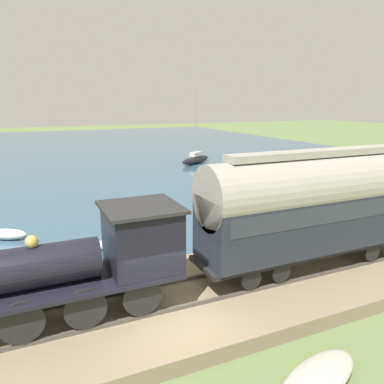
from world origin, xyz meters
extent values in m
plane|color=#607542|center=(0.00, 0.00, 0.00)|extent=(200.00, 200.00, 0.00)
cube|color=#38566B|center=(44.68, 0.00, 0.00)|extent=(80.00, 80.00, 0.01)
cube|color=#84755B|center=(1.38, 0.00, 0.24)|extent=(5.99, 56.00, 0.49)
cube|color=#4C4742|center=(0.53, 0.00, 0.55)|extent=(0.07, 54.88, 0.12)
cube|color=#4C4742|center=(2.23, 0.00, 0.55)|extent=(0.07, 54.88, 0.12)
cylinder|color=black|center=(0.53, 0.69, 1.19)|extent=(0.12, 1.17, 1.17)
cylinder|color=black|center=(2.23, 0.69, 1.19)|extent=(0.12, 1.17, 1.17)
cylinder|color=black|center=(0.53, 2.30, 1.19)|extent=(0.12, 1.17, 1.17)
cylinder|color=black|center=(2.23, 2.30, 1.19)|extent=(0.12, 1.17, 1.17)
cylinder|color=black|center=(0.53, 3.90, 1.19)|extent=(0.12, 1.17, 1.17)
cylinder|color=black|center=(2.23, 3.90, 1.19)|extent=(0.12, 1.17, 1.17)
cube|color=black|center=(1.38, 2.30, 1.66)|extent=(2.20, 5.85, 0.12)
cylinder|color=black|center=(1.38, 3.47, 2.31)|extent=(1.18, 3.51, 1.18)
sphere|color=tan|center=(1.38, 3.47, 3.04)|extent=(0.36, 0.36, 0.36)
cube|color=black|center=(1.38, 0.40, 2.66)|extent=(2.10, 2.05, 1.88)
cube|color=#282828|center=(1.38, 0.40, 3.65)|extent=(2.30, 2.29, 0.10)
cylinder|color=black|center=(2.23, -9.84, 0.99)|extent=(0.12, 0.76, 0.76)
cylinder|color=black|center=(0.53, -8.63, 0.99)|extent=(0.12, 0.76, 0.76)
cylinder|color=black|center=(2.23, -8.63, 0.99)|extent=(0.12, 0.76, 0.76)
cylinder|color=black|center=(0.53, -4.26, 0.99)|extent=(0.12, 0.76, 0.76)
cylinder|color=black|center=(2.23, -4.26, 0.99)|extent=(0.12, 0.76, 0.76)
cylinder|color=black|center=(0.53, -3.05, 0.99)|extent=(0.12, 0.76, 0.76)
cylinder|color=black|center=(2.23, -3.05, 0.99)|extent=(0.12, 0.76, 0.76)
cube|color=black|center=(1.38, -6.44, 1.29)|extent=(1.93, 9.70, 0.16)
cube|color=#232833|center=(1.38, -6.44, 2.51)|extent=(2.15, 9.31, 2.28)
cube|color=#2D333D|center=(1.38, -6.44, 2.91)|extent=(2.18, 8.73, 0.64)
cylinder|color=gray|center=(1.38, -6.44, 3.65)|extent=(2.25, 9.31, 2.25)
cube|color=gray|center=(1.38, -6.44, 4.90)|extent=(0.75, 7.76, 0.24)
ellipsoid|color=black|center=(28.27, -13.82, 0.41)|extent=(3.81, 4.93, 0.81)
cylinder|color=#9E8460|center=(28.27, -13.82, 4.36)|extent=(0.10, 0.10, 7.07)
cube|color=silver|center=(28.27, -13.82, 1.05)|extent=(1.43, 1.67, 0.45)
ellipsoid|color=beige|center=(6.79, -0.14, 0.26)|extent=(2.63, 2.51, 0.50)
ellipsoid|color=silver|center=(10.82, 4.59, 0.27)|extent=(1.61, 2.10, 0.52)
ellipsoid|color=#B7B2A3|center=(-3.24, -2.56, 0.22)|extent=(1.88, 3.00, 0.44)
camera|label=1|loc=(-9.04, 3.40, 6.72)|focal=35.00mm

